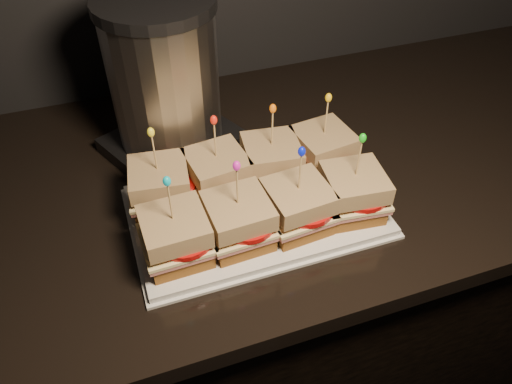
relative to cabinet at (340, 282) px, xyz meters
name	(u,v)px	position (x,y,z in m)	size (l,w,h in m)	color
cabinet	(340,282)	(0.00, 0.00, 0.00)	(2.37, 0.71, 0.91)	black
granite_slab	(365,148)	(0.00, 0.00, 0.47)	(2.41, 0.75, 0.04)	black
platter	(256,211)	(-0.29, -0.13, 0.50)	(0.43, 0.27, 0.02)	white
platter_rim	(256,213)	(-0.29, -0.13, 0.49)	(0.44, 0.28, 0.01)	white
sandwich_0_bread_bot	(163,199)	(-0.45, -0.07, 0.52)	(0.10, 0.10, 0.03)	#673311
sandwich_0_ham	(161,192)	(-0.45, -0.07, 0.54)	(0.11, 0.10, 0.01)	#C05F50
sandwich_0_cheese	(161,189)	(-0.45, -0.07, 0.55)	(0.11, 0.10, 0.01)	#FDE7A0
sandwich_0_tomato	(168,186)	(-0.44, -0.07, 0.55)	(0.10, 0.10, 0.01)	#B20C0A
sandwich_0_bread_top	(159,176)	(-0.45, -0.07, 0.58)	(0.10, 0.10, 0.03)	#5E3614
sandwich_0_pick	(155,155)	(-0.45, -0.07, 0.62)	(0.00, 0.00, 0.09)	tan
sandwich_0_frill	(151,132)	(-0.45, -0.07, 0.67)	(0.01, 0.01, 0.02)	yellow
sandwich_1_bread_bot	(218,186)	(-0.34, -0.07, 0.52)	(0.10, 0.10, 0.03)	#673311
sandwich_1_ham	(218,179)	(-0.34, -0.07, 0.54)	(0.11, 0.10, 0.01)	#C05F50
sandwich_1_cheese	(218,176)	(-0.34, -0.07, 0.55)	(0.11, 0.10, 0.01)	#FDE7A0
sandwich_1_tomato	(225,173)	(-0.33, -0.07, 0.55)	(0.10, 0.10, 0.01)	#B20C0A
sandwich_1_bread_top	(217,164)	(-0.34, -0.07, 0.58)	(0.10, 0.10, 0.03)	#5E3614
sandwich_1_pick	(215,142)	(-0.34, -0.07, 0.62)	(0.00, 0.00, 0.09)	tan
sandwich_1_frill	(214,120)	(-0.34, -0.07, 0.67)	(0.01, 0.01, 0.02)	red
sandwich_2_bread_bot	(271,174)	(-0.24, -0.07, 0.52)	(0.10, 0.10, 0.03)	#673311
sandwich_2_ham	(271,167)	(-0.24, -0.07, 0.54)	(0.11, 0.10, 0.01)	#C05F50
sandwich_2_cheese	(271,164)	(-0.24, -0.07, 0.55)	(0.11, 0.10, 0.01)	#FDE7A0
sandwich_2_tomato	(279,161)	(-0.23, -0.07, 0.55)	(0.10, 0.10, 0.01)	#B20C0A
sandwich_2_bread_top	(272,152)	(-0.24, -0.07, 0.58)	(0.10, 0.10, 0.03)	#5E3614
sandwich_2_pick	(272,130)	(-0.24, -0.07, 0.62)	(0.00, 0.00, 0.09)	tan
sandwich_2_frill	(273,108)	(-0.24, -0.07, 0.67)	(0.01, 0.01, 0.02)	orange
sandwich_3_bread_bot	(321,163)	(-0.14, -0.07, 0.52)	(0.10, 0.10, 0.03)	#673311
sandwich_3_ham	(322,155)	(-0.14, -0.07, 0.54)	(0.11, 0.10, 0.01)	#C05F50
sandwich_3_cheese	(322,153)	(-0.14, -0.07, 0.55)	(0.11, 0.10, 0.01)	#FDE7A0
sandwich_3_tomato	(330,150)	(-0.13, -0.07, 0.55)	(0.10, 0.10, 0.01)	#B20C0A
sandwich_3_bread_top	(324,140)	(-0.14, -0.07, 0.58)	(0.10, 0.10, 0.03)	#5E3614
sandwich_3_pick	(326,119)	(-0.14, -0.07, 0.62)	(0.00, 0.00, 0.09)	tan
sandwich_3_frill	(329,98)	(-0.14, -0.07, 0.67)	(0.01, 0.01, 0.02)	#E6AA0E
sandwich_4_bread_bot	(178,249)	(-0.45, -0.19, 0.52)	(0.10, 0.10, 0.03)	#673311
sandwich_4_ham	(177,242)	(-0.45, -0.19, 0.54)	(0.11, 0.10, 0.01)	#C05F50
sandwich_4_cheese	(176,239)	(-0.45, -0.19, 0.55)	(0.11, 0.10, 0.01)	#FDE7A0
sandwich_4_tomato	(184,236)	(-0.44, -0.20, 0.55)	(0.10, 0.10, 0.01)	#B20C0A
sandwich_4_bread_top	(174,226)	(-0.45, -0.19, 0.58)	(0.10, 0.10, 0.03)	#5E3614
sandwich_4_pick	(171,204)	(-0.45, -0.19, 0.62)	(0.00, 0.00, 0.09)	tan
sandwich_4_frill	(167,181)	(-0.45, -0.19, 0.67)	(0.01, 0.01, 0.02)	#0BA5B3
sandwich_5_bread_bot	(239,233)	(-0.34, -0.19, 0.52)	(0.10, 0.10, 0.03)	#673311
sandwich_5_ham	(239,226)	(-0.34, -0.19, 0.54)	(0.11, 0.10, 0.01)	#C05F50
sandwich_5_cheese	(239,223)	(-0.34, -0.19, 0.55)	(0.11, 0.10, 0.01)	#FDE7A0
sandwich_5_tomato	(247,221)	(-0.33, -0.20, 0.55)	(0.10, 0.10, 0.01)	#B20C0A
sandwich_5_bread_top	(238,210)	(-0.34, -0.19, 0.58)	(0.10, 0.10, 0.03)	#5E3614
sandwich_5_pick	(237,189)	(-0.34, -0.19, 0.62)	(0.00, 0.00, 0.09)	tan
sandwich_5_frill	(237,166)	(-0.34, -0.19, 0.67)	(0.01, 0.01, 0.02)	#D11EAA
sandwich_6_bread_bot	(296,219)	(-0.24, -0.19, 0.52)	(0.10, 0.10, 0.03)	#673311
sandwich_6_ham	(297,211)	(-0.24, -0.19, 0.54)	(0.11, 0.10, 0.01)	#C05F50
sandwich_6_cheese	(297,208)	(-0.24, -0.19, 0.55)	(0.11, 0.10, 0.01)	#FDE7A0
sandwich_6_tomato	(306,206)	(-0.23, -0.20, 0.55)	(0.10, 0.10, 0.01)	#B20C0A
sandwich_6_bread_top	(298,196)	(-0.24, -0.19, 0.58)	(0.10, 0.10, 0.03)	#5E3614
sandwich_6_pick	(300,174)	(-0.24, -0.19, 0.62)	(0.00, 0.00, 0.09)	tan
sandwich_6_frill	(302,151)	(-0.24, -0.19, 0.67)	(0.01, 0.01, 0.02)	#0917DC
sandwich_7_bread_bot	(351,205)	(-0.14, -0.19, 0.52)	(0.10, 0.10, 0.03)	#673311
sandwich_7_ham	(352,198)	(-0.14, -0.19, 0.54)	(0.11, 0.10, 0.01)	#C05F50
sandwich_7_cheese	(352,195)	(-0.14, -0.19, 0.55)	(0.11, 0.10, 0.01)	#FDE7A0
sandwich_7_tomato	(361,192)	(-0.13, -0.20, 0.55)	(0.10, 0.10, 0.01)	#B20C0A
sandwich_7_bread_top	(355,182)	(-0.14, -0.19, 0.58)	(0.10, 0.10, 0.03)	#5E3614
sandwich_7_pick	(359,160)	(-0.14, -0.19, 0.62)	(0.00, 0.00, 0.09)	tan
sandwich_7_frill	(363,138)	(-0.14, -0.19, 0.67)	(0.01, 0.01, 0.02)	#15AD16
appliance_base	(173,142)	(-0.39, 0.11, 0.51)	(0.24, 0.20, 0.03)	#262628
appliance_body	(164,79)	(-0.39, 0.11, 0.65)	(0.20, 0.20, 0.26)	silver
appliance_lid	(154,4)	(-0.39, 0.11, 0.80)	(0.21, 0.21, 0.02)	#262628
appliance	(165,81)	(-0.39, 0.11, 0.65)	(0.24, 0.20, 0.32)	silver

